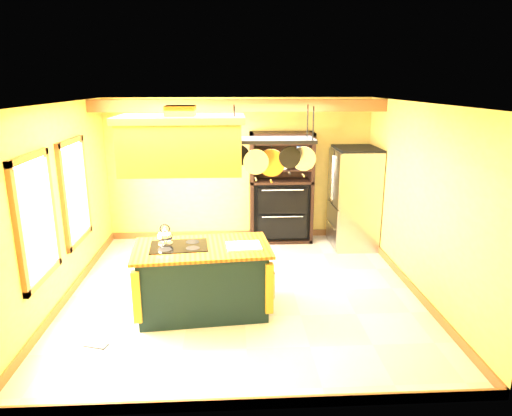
{
  "coord_description": "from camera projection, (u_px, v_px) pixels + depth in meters",
  "views": [
    {
      "loc": [
        -0.14,
        -6.11,
        2.97
      ],
      "look_at": [
        0.21,
        0.3,
        1.19
      ],
      "focal_mm": 32.0,
      "sensor_mm": 36.0,
      "label": 1
    }
  ],
  "objects": [
    {
      "name": "floor",
      "position": [
        243.0,
        292.0,
        6.68
      ],
      "size": [
        5.0,
        5.0,
        0.0
      ],
      "primitive_type": "plane",
      "color": "beige",
      "rests_on": "ground"
    },
    {
      "name": "ceiling",
      "position": [
        242.0,
        103.0,
        5.96
      ],
      "size": [
        5.0,
        5.0,
        0.0
      ],
      "primitive_type": "plane",
      "rotation": [
        3.14,
        0.0,
        0.0
      ],
      "color": "white",
      "rests_on": "wall_back"
    },
    {
      "name": "wall_back",
      "position": [
        239.0,
        170.0,
        8.73
      ],
      "size": [
        5.0,
        0.02,
        2.7
      ],
      "primitive_type": "cube",
      "color": "#E2B552",
      "rests_on": "floor"
    },
    {
      "name": "wall_front",
      "position": [
        250.0,
        277.0,
        3.92
      ],
      "size": [
        5.0,
        0.02,
        2.7
      ],
      "primitive_type": "cube",
      "color": "#E2B552",
      "rests_on": "floor"
    },
    {
      "name": "wall_left",
      "position": [
        59.0,
        206.0,
        6.19
      ],
      "size": [
        0.02,
        5.0,
        2.7
      ],
      "primitive_type": "cube",
      "color": "#E2B552",
      "rests_on": "floor"
    },
    {
      "name": "wall_right",
      "position": [
        419.0,
        201.0,
        6.45
      ],
      "size": [
        0.02,
        5.0,
        2.7
      ],
      "primitive_type": "cube",
      "color": "#E2B552",
      "rests_on": "floor"
    },
    {
      "name": "ceiling_beam",
      "position": [
        239.0,
        106.0,
        7.63
      ],
      "size": [
        5.0,
        0.15,
        0.2
      ],
      "primitive_type": "cube",
      "color": "brown",
      "rests_on": "ceiling"
    },
    {
      "name": "window_near",
      "position": [
        37.0,
        219.0,
        5.41
      ],
      "size": [
        0.06,
        1.06,
        1.56
      ],
      "color": "brown",
      "rests_on": "wall_left"
    },
    {
      "name": "window_far",
      "position": [
        75.0,
        192.0,
        6.76
      ],
      "size": [
        0.06,
        1.06,
        1.56
      ],
      "color": "brown",
      "rests_on": "wall_left"
    },
    {
      "name": "kitchen_island",
      "position": [
        203.0,
        279.0,
        6.0
      ],
      "size": [
        1.84,
        1.13,
        1.11
      ],
      "rotation": [
        0.0,
        0.0,
        0.09
      ],
      "color": "black",
      "rests_on": "floor"
    },
    {
      "name": "range_hood",
      "position": [
        182.0,
        143.0,
        5.51
      ],
      "size": [
        1.52,
        0.86,
        0.8
      ],
      "color": "#B9842E",
      "rests_on": "ceiling"
    },
    {
      "name": "pot_rack",
      "position": [
        272.0,
        148.0,
        5.6
      ],
      "size": [
        1.11,
        0.51,
        0.89
      ],
      "color": "black",
      "rests_on": "ceiling"
    },
    {
      "name": "refrigerator",
      "position": [
        354.0,
        200.0,
        8.39
      ],
      "size": [
        0.78,
        0.92,
        1.8
      ],
      "color": "#9A9CA2",
      "rests_on": "floor"
    },
    {
      "name": "hutch",
      "position": [
        281.0,
        199.0,
        8.69
      ],
      "size": [
        1.18,
        0.54,
        2.09
      ],
      "color": "black",
      "rests_on": "floor"
    },
    {
      "name": "floor_register",
      "position": [
        96.0,
        345.0,
        5.32
      ],
      "size": [
        0.3,
        0.2,
        0.01
      ],
      "primitive_type": "cube",
      "rotation": [
        0.0,
        0.0,
        -0.31
      ],
      "color": "black",
      "rests_on": "floor"
    }
  ]
}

